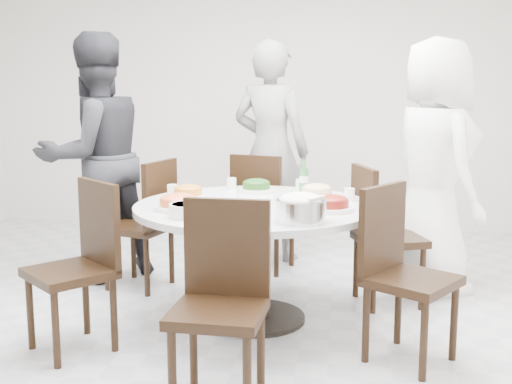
# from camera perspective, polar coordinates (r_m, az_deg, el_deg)

# --- Properties ---
(floor) EXTENTS (6.00, 6.00, 0.01)m
(floor) POSITION_cam_1_polar(r_m,az_deg,el_deg) (3.96, -3.42, -12.52)
(floor) COLOR silver
(floor) RESTS_ON ground
(wall_back) EXTENTS (6.00, 0.01, 2.80)m
(wall_back) POSITION_cam_1_polar(r_m,az_deg,el_deg) (6.64, 1.48, 8.80)
(wall_back) COLOR silver
(wall_back) RESTS_ON ground
(dining_table) EXTENTS (1.50, 1.50, 0.75)m
(dining_table) POSITION_cam_1_polar(r_m,az_deg,el_deg) (4.06, -0.09, -6.32)
(dining_table) COLOR silver
(dining_table) RESTS_ON floor
(chair_ne) EXTENTS (0.53, 0.53, 0.95)m
(chair_ne) POSITION_cam_1_polar(r_m,az_deg,el_deg) (4.44, 11.78, -3.82)
(chair_ne) COLOR black
(chair_ne) RESTS_ON floor
(chair_n) EXTENTS (0.52, 0.52, 0.95)m
(chair_n) POSITION_cam_1_polar(r_m,az_deg,el_deg) (5.16, 0.79, -1.76)
(chair_n) COLOR black
(chair_n) RESTS_ON floor
(chair_nw) EXTENTS (0.52, 0.52, 0.95)m
(chair_nw) POSITION_cam_1_polar(r_m,az_deg,el_deg) (4.78, -10.38, -2.82)
(chair_nw) COLOR black
(chair_nw) RESTS_ON floor
(chair_sw) EXTENTS (0.59, 0.59, 0.95)m
(chair_sw) POSITION_cam_1_polar(r_m,az_deg,el_deg) (3.73, -16.24, -6.57)
(chair_sw) COLOR black
(chair_sw) RESTS_ON floor
(chair_s) EXTENTS (0.44, 0.44, 0.95)m
(chair_s) POSITION_cam_1_polar(r_m,az_deg,el_deg) (2.99, -3.40, -10.23)
(chair_s) COLOR black
(chair_s) RESTS_ON floor
(chair_se) EXTENTS (0.58, 0.58, 0.95)m
(chair_se) POSITION_cam_1_polar(r_m,az_deg,el_deg) (3.54, 13.70, -7.32)
(chair_se) COLOR black
(chair_se) RESTS_ON floor
(diner_right) EXTENTS (0.89, 1.05, 1.82)m
(diner_right) POSITION_cam_1_polar(r_m,az_deg,el_deg) (4.74, 15.51, 2.19)
(diner_right) COLOR white
(diner_right) RESTS_ON floor
(diner_middle) EXTENTS (0.78, 0.63, 1.85)m
(diner_middle) POSITION_cam_1_polar(r_m,az_deg,el_deg) (5.45, 1.32, 3.65)
(diner_middle) COLOR black
(diner_middle) RESTS_ON floor
(diner_left) EXTENTS (1.13, 1.15, 1.87)m
(diner_left) POSITION_cam_1_polar(r_m,az_deg,el_deg) (5.02, -14.16, 2.95)
(diner_left) COLOR black
(diner_left) RESTS_ON floor
(dish_greens) EXTENTS (0.24, 0.24, 0.06)m
(dish_greens) POSITION_cam_1_polar(r_m,az_deg,el_deg) (4.43, 0.03, 0.39)
(dish_greens) COLOR white
(dish_greens) RESTS_ON dining_table
(dish_pale) EXTENTS (0.25, 0.25, 0.07)m
(dish_pale) POSITION_cam_1_polar(r_m,az_deg,el_deg) (4.22, 5.40, -0.06)
(dish_pale) COLOR white
(dish_pale) RESTS_ON dining_table
(dish_orange) EXTENTS (0.24, 0.24, 0.06)m
(dish_orange) POSITION_cam_1_polar(r_m,az_deg,el_deg) (4.21, -6.07, -0.14)
(dish_orange) COLOR white
(dish_orange) RESTS_ON dining_table
(dish_redbrown) EXTENTS (0.27, 0.27, 0.07)m
(dish_redbrown) POSITION_cam_1_polar(r_m,az_deg,el_deg) (3.80, 6.67, -1.17)
(dish_redbrown) COLOR white
(dish_redbrown) RESTS_ON dining_table
(dish_tofu) EXTENTS (0.29, 0.29, 0.07)m
(dish_tofu) POSITION_cam_1_polar(r_m,az_deg,el_deg) (3.83, -6.90, -1.02)
(dish_tofu) COLOR white
(dish_tofu) RESTS_ON dining_table
(rice_bowl) EXTENTS (0.28, 0.28, 0.12)m
(rice_bowl) POSITION_cam_1_polar(r_m,az_deg,el_deg) (3.48, 4.00, -1.68)
(rice_bowl) COLOR silver
(rice_bowl) RESTS_ON dining_table
(soup_bowl) EXTENTS (0.24, 0.24, 0.07)m
(soup_bowl) POSITION_cam_1_polar(r_m,az_deg,el_deg) (3.62, -5.85, -1.62)
(soup_bowl) COLOR white
(soup_bowl) RESTS_ON dining_table
(beverage_bottle) EXTENTS (0.06, 0.06, 0.21)m
(beverage_bottle) POSITION_cam_1_polar(r_m,az_deg,el_deg) (4.42, 4.27, 1.33)
(beverage_bottle) COLOR #2F7737
(beverage_bottle) RESTS_ON dining_table
(tea_cups) EXTENTS (0.07, 0.07, 0.08)m
(tea_cups) POSITION_cam_1_polar(r_m,az_deg,el_deg) (4.61, 1.15, 0.87)
(tea_cups) COLOR white
(tea_cups) RESTS_ON dining_table
(chopsticks) EXTENTS (0.24, 0.04, 0.01)m
(chopsticks) POSITION_cam_1_polar(r_m,az_deg,el_deg) (4.59, 0.97, 0.40)
(chopsticks) COLOR tan
(chopsticks) RESTS_ON dining_table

